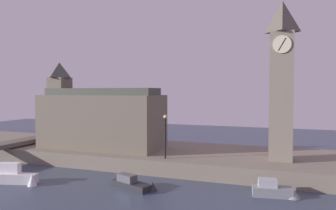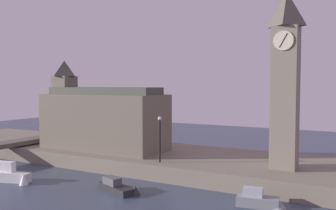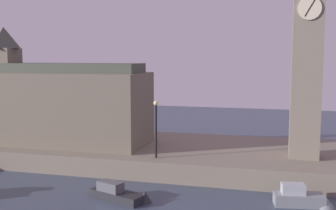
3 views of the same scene
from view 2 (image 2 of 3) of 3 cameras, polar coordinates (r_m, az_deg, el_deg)
far_embankment at (r=38.43m, az=1.60°, el=-8.80°), size 70.00×12.00×1.50m
clock_tower at (r=32.54m, az=18.08°, el=4.06°), size 2.35×2.39×15.12m
parliament_hall at (r=41.66m, az=-10.58°, el=-2.03°), size 14.26×5.99×10.16m
streetlamp at (r=33.64m, az=-1.30°, el=-4.64°), size 0.36×0.36×4.30m
boat_ferry_white at (r=36.04m, az=-23.93°, el=-10.05°), size 4.98×2.04×1.86m
boat_cruiser_grey at (r=27.43m, az=14.55°, el=-14.42°), size 3.69×1.71×1.33m
boat_barge_dark at (r=30.25m, az=-7.59°, el=-12.83°), size 4.48×2.38×1.33m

